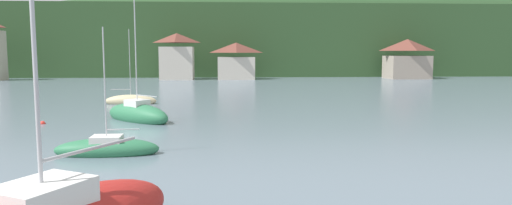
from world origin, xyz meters
TOP-DOWN VIEW (x-y plane):
  - wooded_hillside at (18.64, 137.09)m, footprint 352.00×67.10m
  - shore_building_westcentral at (-9.99, 92.30)m, footprint 5.75×4.80m
  - shore_building_central at (0.00, 92.46)m, footprint 6.50×5.14m
  - shore_building_eastcentral at (29.98, 92.92)m, footprint 7.24×6.11m
  - sailboat_far_0 at (-7.53, 44.94)m, footprint 5.74×5.63m
  - sailboat_far_5 at (-10.10, 55.21)m, footprint 4.58×1.46m
  - sailboat_mid_6 at (-6.87, 34.43)m, footprint 4.72×1.59m
  - mooring_buoy_near at (-13.39, 43.80)m, footprint 0.38×0.38m

SIDE VIEW (x-z plane):
  - mooring_buoy_near at x=-13.39m, z-range -0.19..0.19m
  - sailboat_far_5 at x=-10.10m, z-range -3.22..3.75m
  - sailboat_mid_6 at x=-6.87m, z-range -2.74..3.28m
  - sailboat_far_0 at x=-7.53m, z-range -4.13..4.95m
  - shore_building_central at x=0.00m, z-range -0.06..6.16m
  - shore_building_eastcentral at x=29.98m, z-range -0.05..6.82m
  - shore_building_westcentral at x=-9.99m, z-range -0.11..7.67m
  - wooded_hillside at x=18.64m, z-range -12.12..23.39m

